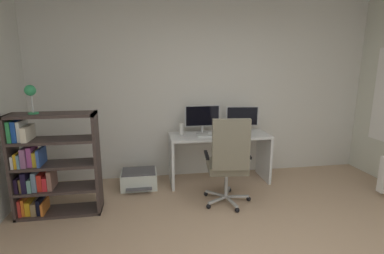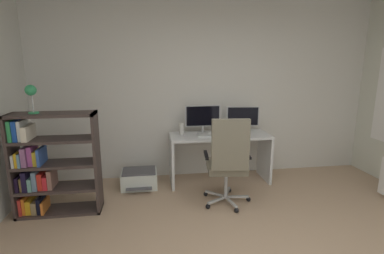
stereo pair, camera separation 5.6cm
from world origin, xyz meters
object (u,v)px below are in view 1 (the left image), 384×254
(keyboard, at_px, (209,135))
(bookshelf, at_px, (46,167))
(desktop_speaker, at_px, (181,129))
(monitor_secondary, at_px, (242,117))
(printer, at_px, (139,179))
(monitor_main, at_px, (202,117))
(office_chair, at_px, (228,159))
(computer_mouse, at_px, (225,134))
(desk, at_px, (219,147))
(desk_lamp, at_px, (31,93))

(keyboard, distance_m, bookshelf, 2.13)
(keyboard, bearing_deg, desktop_speaker, 163.75)
(monitor_secondary, bearing_deg, printer, -174.50)
(monitor_main, bearing_deg, keyboard, -69.95)
(bookshelf, distance_m, printer, 1.28)
(office_chair, relative_size, bookshelf, 0.94)
(keyboard, relative_size, computer_mouse, 3.40)
(desk, bearing_deg, desk_lamp, -164.46)
(desk, relative_size, bookshelf, 1.21)
(desktop_speaker, bearing_deg, computer_mouse, -12.45)
(monitor_main, distance_m, keyboard, 0.31)
(desk, height_order, office_chair, office_chair)
(desktop_speaker, xyz_separation_m, bookshelf, (-1.67, -0.69, -0.23))
(computer_mouse, distance_m, bookshelf, 2.36)
(monitor_main, distance_m, computer_mouse, 0.42)
(desk, relative_size, printer, 2.91)
(desktop_speaker, height_order, desk_lamp, desk_lamp)
(monitor_main, bearing_deg, printer, -171.00)
(monitor_main, distance_m, desk_lamp, 2.23)
(monitor_secondary, bearing_deg, keyboard, -161.64)
(monitor_main, relative_size, office_chair, 0.46)
(desk, height_order, keyboard, keyboard)
(printer, bearing_deg, keyboard, -1.75)
(desk, relative_size, office_chair, 1.28)
(monitor_secondary, relative_size, desktop_speaker, 2.89)
(monitor_main, bearing_deg, bookshelf, -159.56)
(desk, bearing_deg, office_chair, -96.33)
(monitor_secondary, xyz_separation_m, office_chair, (-0.46, -0.89, -0.35))
(keyboard, xyz_separation_m, desktop_speaker, (-0.39, 0.13, 0.07))
(computer_mouse, relative_size, bookshelf, 0.08)
(office_chair, xyz_separation_m, bookshelf, (-2.14, 0.15, -0.03))
(bookshelf, bearing_deg, desk, 16.01)
(desktop_speaker, relative_size, printer, 0.34)
(computer_mouse, xyz_separation_m, printer, (-1.25, 0.03, -0.62))
(office_chair, bearing_deg, desktop_speaker, 119.06)
(desktop_speaker, distance_m, bookshelf, 1.82)
(office_chair, distance_m, desk_lamp, 2.36)
(desk, distance_m, printer, 1.26)
(desk_lamp, bearing_deg, office_chair, -3.98)
(keyboard, bearing_deg, computer_mouse, 2.22)
(computer_mouse, bearing_deg, bookshelf, -165.62)
(computer_mouse, height_order, desk_lamp, desk_lamp)
(monitor_secondary, relative_size, computer_mouse, 4.92)
(office_chair, bearing_deg, monitor_main, 99.58)
(keyboard, xyz_separation_m, bookshelf, (-2.05, -0.56, -0.16))
(computer_mouse, relative_size, office_chair, 0.09)
(computer_mouse, distance_m, desk_lamp, 2.52)
(desk, height_order, computer_mouse, computer_mouse)
(office_chair, bearing_deg, computer_mouse, 77.92)
(desk, distance_m, desk_lamp, 2.55)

